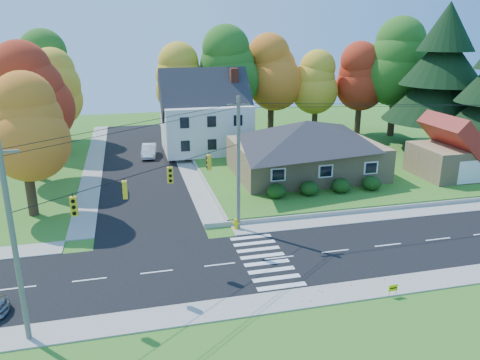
# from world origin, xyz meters

# --- Properties ---
(ground) EXTENTS (120.00, 120.00, 0.00)m
(ground) POSITION_xyz_m (0.00, 0.00, 0.00)
(ground) COLOR #3D7923
(road_main) EXTENTS (90.00, 8.00, 0.02)m
(road_main) POSITION_xyz_m (0.00, 0.00, 0.01)
(road_main) COLOR black
(road_main) RESTS_ON ground
(road_cross) EXTENTS (8.00, 44.00, 0.02)m
(road_cross) POSITION_xyz_m (-8.00, 26.00, 0.01)
(road_cross) COLOR black
(road_cross) RESTS_ON ground
(sidewalk_north) EXTENTS (90.00, 2.00, 0.08)m
(sidewalk_north) POSITION_xyz_m (0.00, 5.00, 0.04)
(sidewalk_north) COLOR #9C9A90
(sidewalk_north) RESTS_ON ground
(sidewalk_south) EXTENTS (90.00, 2.00, 0.08)m
(sidewalk_south) POSITION_xyz_m (0.00, -5.00, 0.04)
(sidewalk_south) COLOR #9C9A90
(sidewalk_south) RESTS_ON ground
(lawn) EXTENTS (30.00, 30.00, 0.50)m
(lawn) POSITION_xyz_m (13.00, 21.00, 0.25)
(lawn) COLOR #3D7923
(lawn) RESTS_ON ground
(ranch_house) EXTENTS (14.60, 10.60, 5.40)m
(ranch_house) POSITION_xyz_m (8.00, 16.00, 3.27)
(ranch_house) COLOR tan
(ranch_house) RESTS_ON lawn
(colonial_house) EXTENTS (10.40, 8.40, 9.60)m
(colonial_house) POSITION_xyz_m (0.04, 28.00, 4.58)
(colonial_house) COLOR silver
(colonial_house) RESTS_ON lawn
(garage) EXTENTS (7.30, 6.30, 4.60)m
(garage) POSITION_xyz_m (22.00, 11.99, 2.84)
(garage) COLOR tan
(garage) RESTS_ON lawn
(hedge_row) EXTENTS (10.70, 1.70, 1.27)m
(hedge_row) POSITION_xyz_m (7.50, 9.80, 1.14)
(hedge_row) COLOR #163A10
(hedge_row) RESTS_ON lawn
(traffic_infrastructure) EXTENTS (38.10, 10.66, 10.00)m
(traffic_infrastructure) POSITION_xyz_m (-0.15, 1.35, 5.15)
(traffic_infrastructure) COLOR #666059
(traffic_infrastructure) RESTS_ON ground
(tree_lot_0) EXTENTS (6.72, 6.72, 12.51)m
(tree_lot_0) POSITION_xyz_m (-2.00, 34.00, 8.31)
(tree_lot_0) COLOR #3F2A19
(tree_lot_0) RESTS_ON lawn
(tree_lot_1) EXTENTS (7.84, 7.84, 14.60)m
(tree_lot_1) POSITION_xyz_m (4.00, 33.00, 9.61)
(tree_lot_1) COLOR #3F2A19
(tree_lot_1) RESTS_ON lawn
(tree_lot_2) EXTENTS (7.28, 7.28, 13.56)m
(tree_lot_2) POSITION_xyz_m (10.00, 34.00, 8.96)
(tree_lot_2) COLOR #3F2A19
(tree_lot_2) RESTS_ON lawn
(tree_lot_3) EXTENTS (6.16, 6.16, 11.47)m
(tree_lot_3) POSITION_xyz_m (16.00, 33.00, 7.65)
(tree_lot_3) COLOR #3F2A19
(tree_lot_3) RESTS_ON lawn
(tree_lot_4) EXTENTS (6.72, 6.72, 12.51)m
(tree_lot_4) POSITION_xyz_m (22.00, 32.00, 8.31)
(tree_lot_4) COLOR #3F2A19
(tree_lot_4) RESTS_ON lawn
(tree_lot_5) EXTENTS (8.40, 8.40, 15.64)m
(tree_lot_5) POSITION_xyz_m (26.00, 30.00, 10.27)
(tree_lot_5) COLOR #3F2A19
(tree_lot_5) RESTS_ON lawn
(conifer_east_a) EXTENTS (12.80, 12.80, 16.96)m
(conifer_east_a) POSITION_xyz_m (27.00, 22.00, 9.39)
(conifer_east_a) COLOR #3F2A19
(conifer_east_a) RESTS_ON lawn
(tree_west_0) EXTENTS (6.16, 6.16, 11.47)m
(tree_west_0) POSITION_xyz_m (-17.00, 12.00, 7.15)
(tree_west_0) COLOR #3F2A19
(tree_west_0) RESTS_ON ground
(tree_west_1) EXTENTS (7.28, 7.28, 13.56)m
(tree_west_1) POSITION_xyz_m (-18.00, 22.00, 8.46)
(tree_west_1) COLOR #3F2A19
(tree_west_1) RESTS_ON ground
(tree_west_2) EXTENTS (6.72, 6.72, 12.51)m
(tree_west_2) POSITION_xyz_m (-17.00, 32.00, 7.81)
(tree_west_2) COLOR #3F2A19
(tree_west_2) RESTS_ON ground
(tree_west_3) EXTENTS (7.84, 7.84, 14.60)m
(tree_west_3) POSITION_xyz_m (-19.00, 40.00, 9.11)
(tree_west_3) COLOR #3F2A19
(tree_west_3) RESTS_ON ground
(white_car) EXTENTS (2.05, 4.61, 1.47)m
(white_car) POSITION_xyz_m (-6.81, 28.23, 0.76)
(white_car) COLOR silver
(white_car) RESTS_ON road_cross
(fire_hydrant) EXTENTS (0.52, 0.40, 0.90)m
(fire_hydrant) POSITION_xyz_m (-1.70, 5.16, 0.43)
(fire_hydrant) COLOR #DBD005
(fire_hydrant) RESTS_ON ground
(yard_sign) EXTENTS (0.59, 0.09, 0.74)m
(yard_sign) POSITION_xyz_m (4.74, -5.97, 0.52)
(yard_sign) COLOR black
(yard_sign) RESTS_ON ground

